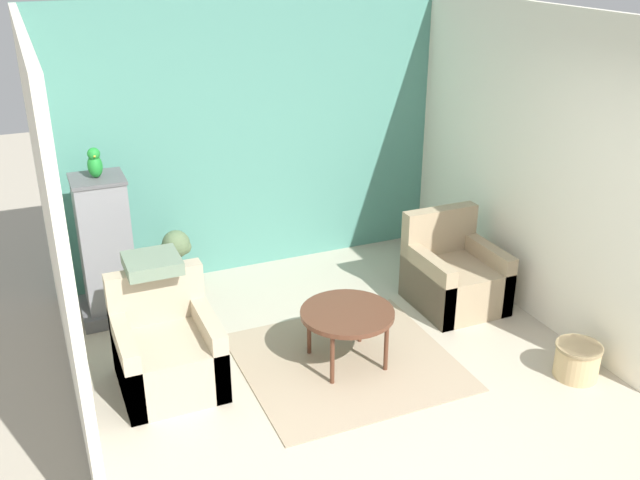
% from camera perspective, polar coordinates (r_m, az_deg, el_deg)
% --- Properties ---
extents(ground_plane, '(20.00, 20.00, 0.00)m').
position_cam_1_polar(ground_plane, '(4.97, 8.01, -17.36)').
color(ground_plane, '#B2A893').
rests_on(ground_plane, ground).
extents(wall_back_accent, '(4.03, 0.06, 2.70)m').
position_cam_1_polar(wall_back_accent, '(7.12, -5.48, 8.07)').
color(wall_back_accent, '#4C897A').
rests_on(wall_back_accent, ground_plane).
extents(wall_left, '(0.06, 3.36, 2.70)m').
position_cam_1_polar(wall_left, '(5.19, -20.57, 0.65)').
color(wall_left, silver).
rests_on(wall_left, ground_plane).
extents(wall_right, '(0.06, 3.36, 2.70)m').
position_cam_1_polar(wall_right, '(6.58, 16.16, 5.96)').
color(wall_right, silver).
rests_on(wall_right, ground_plane).
extents(area_rug, '(1.66, 1.59, 0.01)m').
position_cam_1_polar(area_rug, '(5.90, 2.13, -9.68)').
color(area_rug, gray).
rests_on(area_rug, ground_plane).
extents(coffee_table, '(0.75, 0.75, 0.48)m').
position_cam_1_polar(coffee_table, '(5.68, 2.20, -6.06)').
color(coffee_table, '#512D1E').
rests_on(coffee_table, ground_plane).
extents(armchair_left, '(0.74, 0.79, 0.86)m').
position_cam_1_polar(armchair_left, '(5.63, -12.11, -8.77)').
color(armchair_left, tan).
rests_on(armchair_left, ground_plane).
extents(armchair_right, '(0.74, 0.79, 0.86)m').
position_cam_1_polar(armchair_right, '(6.75, 10.63, -2.90)').
color(armchair_right, '#9E896B').
rests_on(armchair_right, ground_plane).
extents(birdcage, '(0.56, 0.56, 1.32)m').
position_cam_1_polar(birdcage, '(6.57, -16.72, -0.92)').
color(birdcage, '#555559').
rests_on(birdcage, ground_plane).
extents(parrot, '(0.12, 0.22, 0.27)m').
position_cam_1_polar(parrot, '(6.29, -17.58, 5.87)').
color(parrot, '#1E842D').
rests_on(parrot, birdcage).
extents(potted_plant, '(0.29, 0.27, 0.64)m').
position_cam_1_polar(potted_plant, '(6.95, -11.36, -1.48)').
color(potted_plant, brown).
rests_on(potted_plant, ground_plane).
extents(wicker_basket, '(0.36, 0.36, 0.28)m').
position_cam_1_polar(wicker_basket, '(6.00, 19.89, -8.98)').
color(wicker_basket, tan).
rests_on(wicker_basket, ground_plane).
extents(throw_pillow, '(0.41, 0.41, 0.10)m').
position_cam_1_polar(throw_pillow, '(5.58, -13.28, -1.81)').
color(throw_pillow, slate).
rests_on(throw_pillow, armchair_left).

